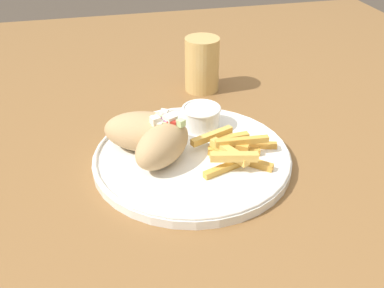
# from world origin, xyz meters

# --- Properties ---
(table) EXTENTS (1.56, 1.56, 0.78)m
(table) POSITION_xyz_m (0.00, 0.00, 0.72)
(table) COLOR brown
(table) RESTS_ON ground_plane
(plate) EXTENTS (0.31, 0.31, 0.02)m
(plate) POSITION_xyz_m (0.01, -0.05, 0.79)
(plate) COLOR white
(plate) RESTS_ON table
(pita_sandwich_near) EXTENTS (0.12, 0.13, 0.07)m
(pita_sandwich_near) POSITION_xyz_m (-0.04, -0.05, 0.82)
(pita_sandwich_near) COLOR tan
(pita_sandwich_near) RESTS_ON plate
(pita_sandwich_far) EXTENTS (0.15, 0.12, 0.07)m
(pita_sandwich_far) POSITION_xyz_m (-0.06, -0.01, 0.82)
(pita_sandwich_far) COLOR tan
(pita_sandwich_far) RESTS_ON plate
(fries_pile) EXTENTS (0.14, 0.12, 0.03)m
(fries_pile) POSITION_xyz_m (0.07, -0.06, 0.80)
(fries_pile) COLOR gold
(fries_pile) RESTS_ON plate
(sauce_ramekin) EXTENTS (0.07, 0.07, 0.04)m
(sauce_ramekin) POSITION_xyz_m (0.05, 0.04, 0.81)
(sauce_ramekin) COLOR white
(sauce_ramekin) RESTS_ON plate
(water_glass) EXTENTS (0.07, 0.07, 0.11)m
(water_glass) POSITION_xyz_m (0.09, 0.21, 0.83)
(water_glass) COLOR tan
(water_glass) RESTS_ON table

